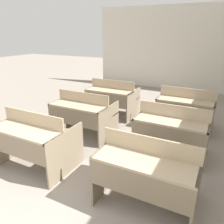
{
  "coord_description": "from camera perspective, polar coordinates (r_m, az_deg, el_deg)",
  "views": [
    {
      "loc": [
        1.46,
        -0.51,
        1.92
      ],
      "look_at": [
        -0.04,
        2.39,
        0.72
      ],
      "focal_mm": 35.0,
      "sensor_mm": 36.0,
      "label": 1
    }
  ],
  "objects": [
    {
      "name": "bench_front_right",
      "position": [
        2.58,
        9.37,
        -14.8
      ],
      "size": [
        1.1,
        0.79,
        0.87
      ],
      "color": "#7B6C55",
      "rests_on": "ground_plane"
    },
    {
      "name": "schoolbag",
      "position": [
        4.14,
        -26.27,
        -6.78
      ],
      "size": [
        0.31,
        0.25,
        0.39
      ],
      "color": "black",
      "rests_on": "ground_plane"
    },
    {
      "name": "bench_second_left",
      "position": [
        4.24,
        -7.52,
        -0.31
      ],
      "size": [
        1.1,
        0.79,
        0.87
      ],
      "color": "#7E6F58",
      "rests_on": "ground_plane"
    },
    {
      "name": "bench_second_right",
      "position": [
        3.62,
        15.36,
        -4.51
      ],
      "size": [
        1.1,
        0.79,
        0.87
      ],
      "color": "gray",
      "rests_on": "ground_plane"
    },
    {
      "name": "bench_front_left",
      "position": [
        3.41,
        -19.53,
        -6.6
      ],
      "size": [
        1.1,
        0.79,
        0.87
      ],
      "color": "#7E6F58",
      "rests_on": "ground_plane"
    },
    {
      "name": "bench_third_left",
      "position": [
        5.25,
        0.02,
        3.89
      ],
      "size": [
        1.1,
        0.79,
        0.87
      ],
      "color": "#82725B",
      "rests_on": "ground_plane"
    },
    {
      "name": "bench_third_right",
      "position": [
        4.74,
        18.71,
        1.02
      ],
      "size": [
        1.1,
        0.79,
        0.87
      ],
      "color": "#83745D",
      "rests_on": "ground_plane"
    },
    {
      "name": "wall_back",
      "position": [
        7.94,
        17.28,
        15.42
      ],
      "size": [
        5.92,
        0.06,
        2.77
      ],
      "color": "beige",
      "rests_on": "ground_plane"
    }
  ]
}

